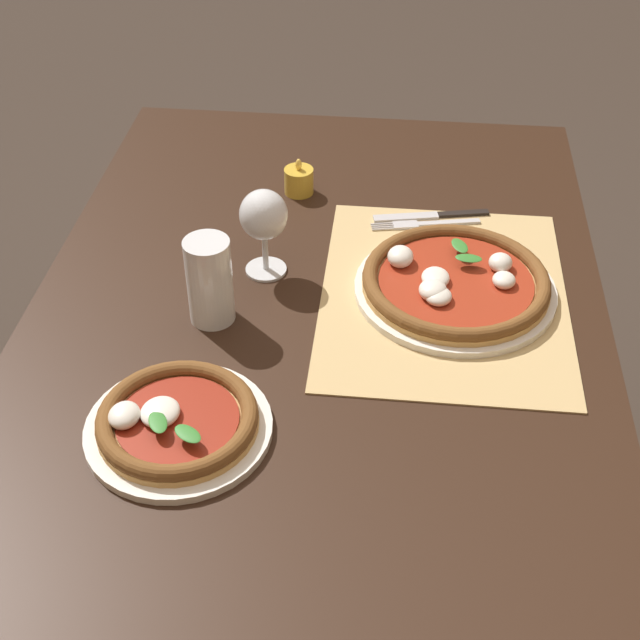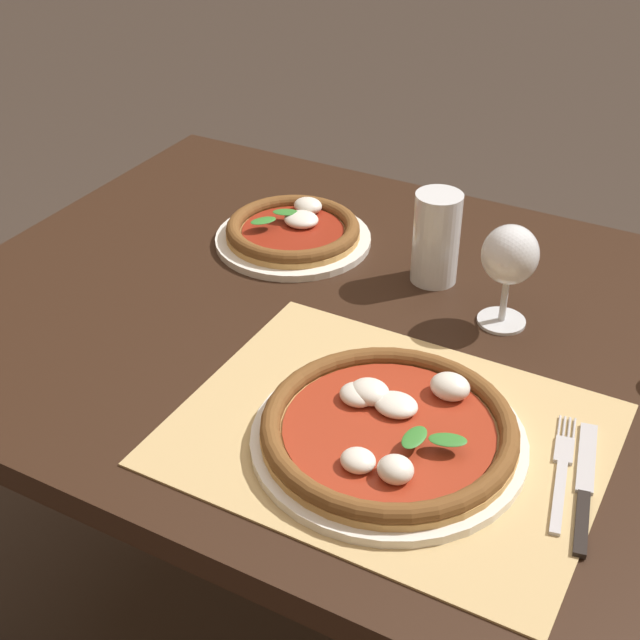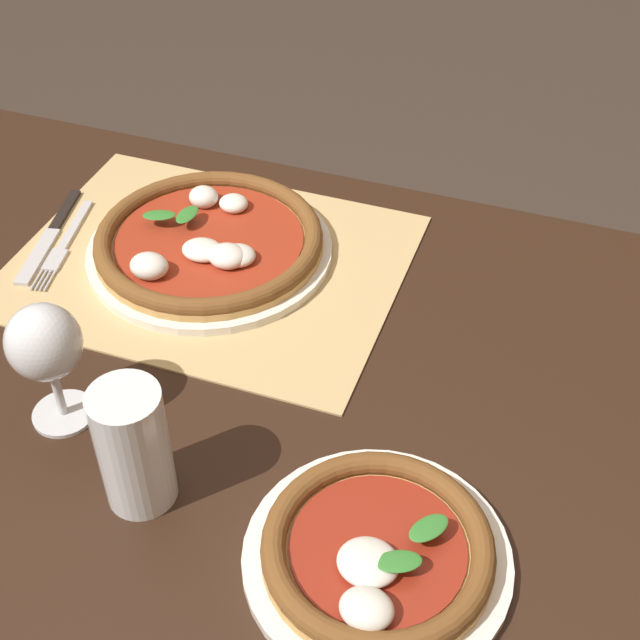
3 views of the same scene
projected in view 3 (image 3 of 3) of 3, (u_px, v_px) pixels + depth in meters
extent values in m
cube|color=black|center=(195.00, 392.00, 1.05)|extent=(1.39, 0.93, 0.04)
cube|color=black|center=(8.00, 299.00, 1.74)|extent=(0.07, 0.07, 0.70)
cube|color=tan|center=(210.00, 263.00, 1.19)|extent=(0.51, 0.40, 0.00)
cylinder|color=silver|center=(210.00, 250.00, 1.20)|extent=(0.33, 0.33, 0.01)
cylinder|color=tan|center=(209.00, 244.00, 1.20)|extent=(0.31, 0.31, 0.01)
torus|color=brown|center=(209.00, 238.00, 1.19)|extent=(0.31, 0.31, 0.02)
cylinder|color=maroon|center=(209.00, 240.00, 1.19)|extent=(0.25, 0.25, 0.00)
ellipsoid|color=silver|center=(234.00, 203.00, 1.24)|extent=(0.04, 0.04, 0.02)
ellipsoid|color=silver|center=(238.00, 255.00, 1.15)|extent=(0.05, 0.04, 0.02)
ellipsoid|color=silver|center=(149.00, 266.00, 1.13)|extent=(0.05, 0.04, 0.03)
ellipsoid|color=silver|center=(204.00, 197.00, 1.24)|extent=(0.04, 0.04, 0.03)
ellipsoid|color=silver|center=(202.00, 250.00, 1.16)|extent=(0.06, 0.05, 0.02)
ellipsoid|color=silver|center=(227.00, 256.00, 1.15)|extent=(0.05, 0.05, 0.03)
ellipsoid|color=#337A2D|center=(159.00, 215.00, 1.20)|extent=(0.05, 0.04, 0.00)
ellipsoid|color=#337A2D|center=(187.00, 214.00, 1.20)|extent=(0.03, 0.05, 0.00)
cylinder|color=silver|center=(377.00, 559.00, 0.85)|extent=(0.26, 0.26, 0.01)
cylinder|color=tan|center=(377.00, 552.00, 0.84)|extent=(0.22, 0.22, 0.01)
torus|color=brown|center=(378.00, 546.00, 0.84)|extent=(0.22, 0.22, 0.02)
cylinder|color=maroon|center=(378.00, 548.00, 0.84)|extent=(0.17, 0.17, 0.00)
ellipsoid|color=silver|center=(367.00, 609.00, 0.78)|extent=(0.05, 0.04, 0.03)
ellipsoid|color=silver|center=(368.00, 562.00, 0.82)|extent=(0.06, 0.05, 0.02)
ellipsoid|color=#337A2D|center=(398.00, 561.00, 0.81)|extent=(0.05, 0.04, 0.00)
ellipsoid|color=#337A2D|center=(429.00, 528.00, 0.83)|extent=(0.04, 0.05, 0.00)
cylinder|color=silver|center=(64.00, 414.00, 0.99)|extent=(0.07, 0.07, 0.00)
cylinder|color=silver|center=(58.00, 392.00, 0.97)|extent=(0.01, 0.01, 0.06)
ellipsoid|color=silver|center=(44.00, 342.00, 0.92)|extent=(0.08, 0.08, 0.08)
ellipsoid|color=#AD5B14|center=(46.00, 349.00, 0.93)|extent=(0.07, 0.07, 0.05)
cylinder|color=silver|center=(133.00, 447.00, 0.87)|extent=(0.07, 0.07, 0.15)
cylinder|color=black|center=(135.00, 457.00, 0.88)|extent=(0.07, 0.07, 0.12)
cylinder|color=silver|center=(126.00, 412.00, 0.83)|extent=(0.07, 0.07, 0.02)
cube|color=#B7B7BC|center=(75.00, 225.00, 1.25)|extent=(0.03, 0.12, 0.00)
cube|color=#B7B7BC|center=(55.00, 260.00, 1.19)|extent=(0.03, 0.05, 0.00)
cylinder|color=#B7B7BC|center=(37.00, 280.00, 1.16)|extent=(0.01, 0.04, 0.00)
cylinder|color=#B7B7BC|center=(41.00, 280.00, 1.16)|extent=(0.01, 0.04, 0.00)
cylinder|color=#B7B7BC|center=(45.00, 281.00, 1.16)|extent=(0.01, 0.04, 0.00)
cylinder|color=#B7B7BC|center=(50.00, 281.00, 1.16)|extent=(0.01, 0.04, 0.00)
cube|color=black|center=(65.00, 210.00, 1.28)|extent=(0.03, 0.10, 0.01)
cube|color=#B7B7BC|center=(38.00, 256.00, 1.20)|extent=(0.04, 0.12, 0.00)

